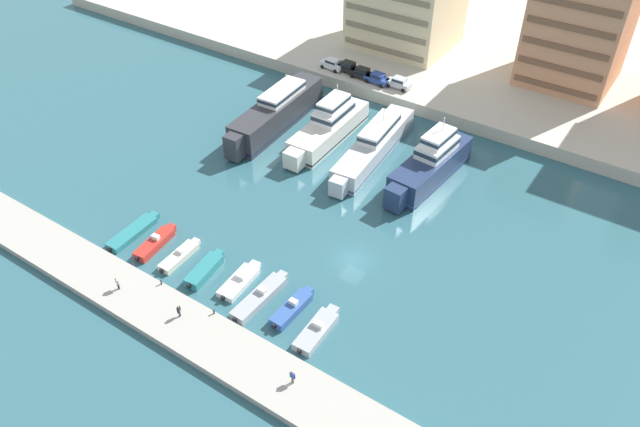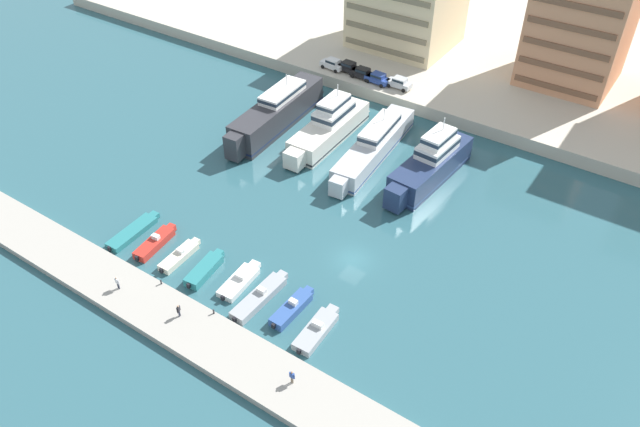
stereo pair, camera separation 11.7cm
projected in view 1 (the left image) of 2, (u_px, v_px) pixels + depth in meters
The scene contains 26 objects.
ground_plane at pixel (353, 260), 72.62m from camera, with size 400.00×400.00×0.00m, color #2D5B66.
quay_promenade at pixel (545, 43), 115.55m from camera, with size 180.00×70.00×2.05m, color beige.
pier_dock at pixel (253, 367), 60.54m from camera, with size 120.00×6.09×0.82m, color #A8A399.
yacht_charcoal_far_left at pixel (276, 112), 93.67m from camera, with size 5.31×22.61×7.38m.
yacht_ivory_left at pixel (329, 126), 91.12m from camera, with size 4.93×19.10×7.87m.
yacht_silver_mid_left at pixel (374, 145), 88.08m from camera, with size 5.49×22.77×6.14m.
yacht_navy_center_left at pixel (430, 164), 83.29m from camera, with size 5.61×18.31×8.51m.
motorboat_teal_far_left at pixel (133, 232), 75.87m from camera, with size 2.16×8.06×0.81m.
motorboat_red_left at pixel (155, 243), 74.15m from camera, with size 2.29×6.83×1.48m.
motorboat_cream_mid_left at pixel (180, 256), 72.52m from camera, with size 1.80×6.40×1.26m.
motorboat_teal_center_left at pixel (205, 270), 70.65m from camera, with size 2.40×6.44×1.04m.
motorboat_white_center at pixel (240, 281), 69.45m from camera, with size 2.46×6.65×1.24m.
motorboat_grey_center_right at pixel (260, 297), 67.50m from camera, with size 2.10×8.61×1.46m.
motorboat_blue_mid_right at pixel (292, 308), 66.22m from camera, with size 1.83×6.66×1.51m.
motorboat_grey_right at pixel (317, 330), 64.03m from camera, with size 2.31×7.11×1.40m.
car_white_far_left at pixel (332, 64), 104.70m from camera, with size 4.21×2.16×1.80m.
car_black_left at pixel (348, 66), 103.91m from camera, with size 4.17×2.07×1.80m.
car_black_mid_left at pixel (362, 73), 102.19m from camera, with size 4.12×1.96×1.80m.
car_blue_center_left at pixel (377, 78), 100.80m from camera, with size 4.21×2.15×1.80m.
car_silver_center at pixel (399, 82), 99.62m from camera, with size 4.14×2.00×1.80m.
apartment_block_left at pixel (582, 20), 96.25m from camera, with size 14.29×14.63×21.83m.
pedestrian_near_edge at pixel (179, 310), 64.36m from camera, with size 0.33×0.60×1.60m.
pedestrian_mid_deck at pixel (292, 376), 58.07m from camera, with size 0.64×0.23×1.66m.
pedestrian_far_side at pixel (117, 282), 67.33m from camera, with size 0.67×0.28×1.73m.
bollard_west at pixel (161, 282), 68.30m from camera, with size 0.20×0.20×0.61m.
bollard_west_mid at pixel (214, 311), 65.04m from camera, with size 0.20×0.20×0.61m.
Camera 1 is at (25.96, -45.64, 50.61)m, focal length 35.00 mm.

